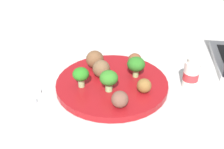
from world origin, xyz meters
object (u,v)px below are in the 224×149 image
at_px(broccoli_floret_mid_left, 81,75).
at_px(meatball_back_right, 101,69).
at_px(fork, 6,104).
at_px(meatball_back_left, 95,59).
at_px(knife, 7,95).
at_px(napkin, 10,101).
at_px(broccoli_floret_center, 109,79).
at_px(meatball_mid_right, 144,86).
at_px(yogurt_bottle, 191,74).
at_px(broccoli_floret_back_left, 136,65).
at_px(plate, 112,84).
at_px(meatball_front_left, 135,60).
at_px(meatball_mid_left, 122,99).

relative_size(broccoli_floret_mid_left, meatball_back_right, 1.13).
height_order(broccoli_floret_mid_left, fork, broccoli_floret_mid_left).
relative_size(meatball_back_left, fork, 0.40).
height_order(meatball_back_right, knife, meatball_back_right).
bearing_deg(napkin, broccoli_floret_center, 176.11).
distance_m(broccoli_floret_mid_left, meatball_mid_right, 0.15).
height_order(meatball_mid_right, yogurt_bottle, yogurt_bottle).
bearing_deg(knife, broccoli_floret_back_left, -176.88).
xyz_separation_m(broccoli_floret_mid_left, yogurt_bottle, (-0.27, 0.02, -0.01)).
bearing_deg(plate, yogurt_bottle, 170.63).
height_order(meatball_back_left, meatball_front_left, meatball_back_left).
bearing_deg(broccoli_floret_mid_left, yogurt_bottle, 175.22).
bearing_deg(yogurt_bottle, meatball_front_left, -38.47).
relative_size(plate, broccoli_floret_back_left, 5.16).
bearing_deg(meatball_front_left, meatball_mid_right, 86.87).
height_order(broccoli_floret_center, napkin, broccoli_floret_center).
distance_m(broccoli_floret_center, meatball_back_left, 0.12).
bearing_deg(yogurt_bottle, broccoli_floret_center, 1.72).
height_order(broccoli_floret_center, meatball_mid_right, broccoli_floret_center).
relative_size(meatball_back_right, napkin, 0.26).
relative_size(broccoli_floret_back_left, meatball_mid_right, 1.58).
xyz_separation_m(meatball_back_left, meatball_mid_left, (-0.04, 0.18, -0.00)).
distance_m(plate, napkin, 0.25).
distance_m(meatball_mid_right, fork, 0.32).
xyz_separation_m(broccoli_floret_back_left, broccoli_floret_mid_left, (0.14, 0.02, -0.00)).
bearing_deg(broccoli_floret_back_left, napkin, 6.49).
bearing_deg(meatball_back_left, meatball_mid_left, 101.80).
relative_size(meatball_back_left, napkin, 0.28).
bearing_deg(plate, fork, 9.13).
distance_m(meatball_mid_right, yogurt_bottle, 0.13).
bearing_deg(plate, napkin, 5.17).
relative_size(broccoli_floret_mid_left, napkin, 0.30).
distance_m(meatball_mid_right, knife, 0.33).
bearing_deg(meatball_back_left, broccoli_floret_back_left, 146.47).
relative_size(meatball_mid_left, fork, 0.31).
bearing_deg(meatball_front_left, meatball_back_right, 19.74).
bearing_deg(broccoli_floret_center, meatball_mid_left, 105.81).
height_order(meatball_mid_right, meatball_mid_left, meatball_mid_left).
xyz_separation_m(meatball_mid_left, meatball_front_left, (-0.07, -0.16, 0.00)).
distance_m(meatball_mid_right, meatball_front_left, 0.12).
height_order(plate, broccoli_floret_center, broccoli_floret_center).
distance_m(broccoli_floret_center, napkin, 0.24).
bearing_deg(meatball_mid_right, broccoli_floret_back_left, -87.62).
bearing_deg(meatball_back_right, yogurt_bottle, 164.28).
bearing_deg(broccoli_floret_back_left, broccoli_floret_mid_left, 8.98).
height_order(plate, meatball_back_right, meatball_back_right).
xyz_separation_m(meatball_mid_left, fork, (0.26, -0.06, -0.03)).
bearing_deg(meatball_front_left, napkin, 15.01).
xyz_separation_m(broccoli_floret_center, yogurt_bottle, (-0.21, -0.01, -0.01)).
height_order(meatball_mid_right, knife, meatball_mid_right).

